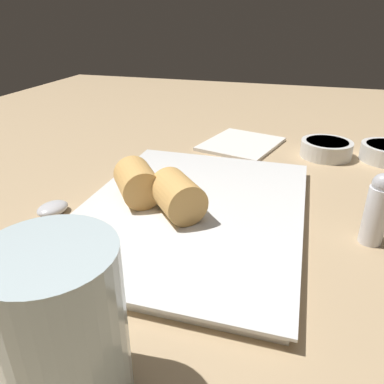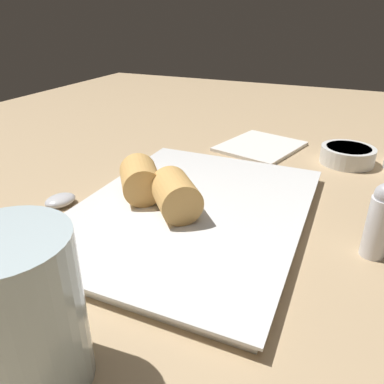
% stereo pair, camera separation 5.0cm
% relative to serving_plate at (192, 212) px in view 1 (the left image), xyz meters
% --- Properties ---
extents(table_surface, '(1.80, 1.40, 0.02)m').
position_rel_serving_plate_xyz_m(table_surface, '(-0.03, -0.03, -0.02)').
color(table_surface, tan).
rests_on(table_surface, ground).
extents(serving_plate, '(0.34, 0.26, 0.01)m').
position_rel_serving_plate_xyz_m(serving_plate, '(0.00, 0.00, 0.00)').
color(serving_plate, white).
rests_on(serving_plate, table_surface).
extents(roll_front_left, '(0.08, 0.08, 0.05)m').
position_rel_serving_plate_xyz_m(roll_front_left, '(0.02, -0.01, 0.03)').
color(roll_front_left, '#DBA356').
rests_on(roll_front_left, serving_plate).
extents(roll_front_right, '(0.08, 0.07, 0.05)m').
position_rel_serving_plate_xyz_m(roll_front_right, '(-0.00, -0.07, 0.03)').
color(roll_front_right, '#DBA356').
rests_on(roll_front_right, serving_plate).
extents(dipping_bowl_near, '(0.08, 0.08, 0.03)m').
position_rel_serving_plate_xyz_m(dipping_bowl_near, '(-0.26, 0.16, 0.01)').
color(dipping_bowl_near, silver).
rests_on(dipping_bowl_near, table_surface).
extents(spoon, '(0.18, 0.07, 0.01)m').
position_rel_serving_plate_xyz_m(spoon, '(0.05, -0.17, -0.00)').
color(spoon, silver).
rests_on(spoon, table_surface).
extents(napkin, '(0.17, 0.15, 0.01)m').
position_rel_serving_plate_xyz_m(napkin, '(-0.28, 0.01, -0.00)').
color(napkin, silver).
rests_on(napkin, table_surface).
extents(drinking_glass, '(0.08, 0.08, 0.11)m').
position_rel_serving_plate_xyz_m(drinking_glass, '(0.24, -0.01, 0.05)').
color(drinking_glass, silver).
rests_on(drinking_glass, table_surface).
extents(salt_shaker, '(0.02, 0.02, 0.08)m').
position_rel_serving_plate_xyz_m(salt_shaker, '(-0.00, 0.20, 0.03)').
color(salt_shaker, silver).
rests_on(salt_shaker, table_surface).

